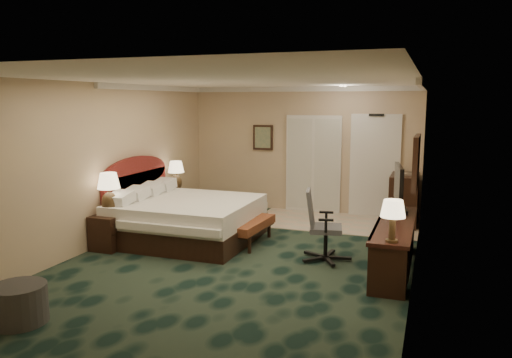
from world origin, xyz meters
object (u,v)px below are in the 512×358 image
(nightstand_near, at_px, (109,232))
(ottoman, at_px, (19,304))
(lamp_near, at_px, (109,194))
(bed, at_px, (188,220))
(lamp_far, at_px, (176,176))
(minibar, at_px, (404,200))
(nightstand_far, at_px, (176,205))
(desk, at_px, (394,246))
(tv, at_px, (398,189))
(desk_chair, at_px, (326,226))
(bed_bench, at_px, (251,232))

(nightstand_near, height_order, ottoman, nightstand_near)
(lamp_near, bearing_deg, ottoman, -74.35)
(bed, distance_m, lamp_near, 1.41)
(lamp_far, relative_size, minibar, 0.62)
(nightstand_far, bearing_deg, ottoman, -81.21)
(bed, bearing_deg, ottoman, -93.35)
(nightstand_far, relative_size, ottoman, 0.97)
(lamp_far, bearing_deg, ottoman, -81.49)
(desk, height_order, tv, tv)
(nightstand_near, relative_size, desk_chair, 0.52)
(bed, bearing_deg, minibar, 34.74)
(lamp_far, height_order, minibar, lamp_far)
(lamp_far, relative_size, bed_bench, 0.51)
(nightstand_near, height_order, lamp_near, lamp_near)
(nightstand_far, bearing_deg, lamp_far, -12.96)
(lamp_far, xyz_separation_m, desk_chair, (3.44, -1.64, -0.35))
(lamp_near, xyz_separation_m, desk, (4.47, 0.50, -0.57))
(lamp_near, height_order, desk_chair, lamp_near)
(ottoman, bearing_deg, desk, 40.78)
(nightstand_near, xyz_separation_m, tv, (4.45, 1.27, 0.77))
(nightstand_near, bearing_deg, desk_chair, 9.90)
(lamp_far, xyz_separation_m, ottoman, (0.73, -4.90, -0.68))
(bed, xyz_separation_m, lamp_near, (-0.96, -0.87, 0.56))
(lamp_far, bearing_deg, bed_bench, -30.01)
(nightstand_near, distance_m, lamp_far, 2.32)
(nightstand_near, xyz_separation_m, minibar, (4.44, 3.32, 0.21))
(desk, bearing_deg, bed_bench, 168.04)
(bed, xyz_separation_m, desk, (3.50, -0.37, -0.01))
(bed, height_order, bed_bench, bed)
(lamp_near, distance_m, minibar, 5.53)
(nightstand_near, distance_m, ottoman, 2.76)
(desk, bearing_deg, tv, 91.64)
(nightstand_near, xyz_separation_m, desk, (4.47, 0.55, 0.06))
(nightstand_near, height_order, lamp_far, lamp_far)
(bed, distance_m, desk, 3.52)
(desk_chair, bearing_deg, lamp_far, 143.31)
(desk, bearing_deg, nightstand_near, -173.03)
(tv, distance_m, desk_chair, 1.30)
(bed_bench, relative_size, desk_chair, 1.11)
(bed_bench, xyz_separation_m, desk, (2.38, -0.50, 0.14))
(bed, distance_m, tv, 3.57)
(nightstand_near, relative_size, bed_bench, 0.47)
(lamp_far, bearing_deg, bed, -54.70)
(bed, height_order, desk_chair, desk_chair)
(bed, height_order, tv, tv)
(nightstand_near, height_order, bed_bench, nightstand_near)
(bed, xyz_separation_m, lamp_far, (-0.94, 1.33, 0.53))
(lamp_far, relative_size, tv, 0.66)
(nightstand_near, distance_m, bed_bench, 2.34)
(ottoman, bearing_deg, desk_chair, 50.34)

